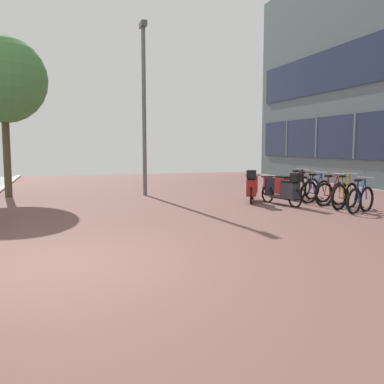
{
  "coord_description": "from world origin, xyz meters",
  "views": [
    {
      "loc": [
        -0.13,
        -6.21,
        1.76
      ],
      "look_at": [
        2.15,
        1.0,
        0.93
      ],
      "focal_mm": 39.18,
      "sensor_mm": 36.0,
      "label": 1
    }
  ],
  "objects_px": {
    "bicycle_rack_01": "(345,196)",
    "scooter_near": "(252,187)",
    "scooter_far": "(286,190)",
    "street_tree": "(3,80)",
    "bicycle_rack_04": "(305,189)",
    "bicycle_rack_03": "(316,191)",
    "lamp_post": "(144,101)",
    "bicycle_rack_05": "(298,187)",
    "bicycle_rack_00": "(360,199)",
    "bicycle_rack_02": "(332,194)",
    "scooter_mid": "(279,186)"
  },
  "relations": [
    {
      "from": "bicycle_rack_04",
      "to": "street_tree",
      "type": "bearing_deg",
      "value": 158.46
    },
    {
      "from": "bicycle_rack_01",
      "to": "scooter_far",
      "type": "bearing_deg",
      "value": 140.98
    },
    {
      "from": "bicycle_rack_01",
      "to": "bicycle_rack_05",
      "type": "bearing_deg",
      "value": 85.88
    },
    {
      "from": "bicycle_rack_02",
      "to": "bicycle_rack_04",
      "type": "bearing_deg",
      "value": 91.68
    },
    {
      "from": "bicycle_rack_02",
      "to": "bicycle_rack_04",
      "type": "height_order",
      "value": "bicycle_rack_04"
    },
    {
      "from": "bicycle_rack_03",
      "to": "lamp_post",
      "type": "distance_m",
      "value": 6.6
    },
    {
      "from": "bicycle_rack_00",
      "to": "bicycle_rack_04",
      "type": "distance_m",
      "value": 2.76
    },
    {
      "from": "bicycle_rack_01",
      "to": "bicycle_rack_00",
      "type": "bearing_deg",
      "value": -93.6
    },
    {
      "from": "bicycle_rack_04",
      "to": "scooter_far",
      "type": "height_order",
      "value": "scooter_far"
    },
    {
      "from": "bicycle_rack_03",
      "to": "bicycle_rack_04",
      "type": "height_order",
      "value": "bicycle_rack_04"
    },
    {
      "from": "bicycle_rack_02",
      "to": "bicycle_rack_03",
      "type": "height_order",
      "value": "bicycle_rack_03"
    },
    {
      "from": "bicycle_rack_00",
      "to": "bicycle_rack_03",
      "type": "bearing_deg",
      "value": 89.23
    },
    {
      "from": "scooter_far",
      "to": "bicycle_rack_01",
      "type": "bearing_deg",
      "value": -39.02
    },
    {
      "from": "scooter_far",
      "to": "lamp_post",
      "type": "bearing_deg",
      "value": 132.35
    },
    {
      "from": "bicycle_rack_00",
      "to": "scooter_near",
      "type": "relative_size",
      "value": 0.78
    },
    {
      "from": "lamp_post",
      "to": "bicycle_rack_02",
      "type": "bearing_deg",
      "value": -40.76
    },
    {
      "from": "bicycle_rack_01",
      "to": "bicycle_rack_02",
      "type": "height_order",
      "value": "bicycle_rack_01"
    },
    {
      "from": "bicycle_rack_01",
      "to": "bicycle_rack_04",
      "type": "distance_m",
      "value": 2.07
    },
    {
      "from": "bicycle_rack_03",
      "to": "lamp_post",
      "type": "height_order",
      "value": "lamp_post"
    },
    {
      "from": "bicycle_rack_02",
      "to": "bicycle_rack_05",
      "type": "distance_m",
      "value": 2.07
    },
    {
      "from": "street_tree",
      "to": "bicycle_rack_04",
      "type": "bearing_deg",
      "value": -21.54
    },
    {
      "from": "bicycle_rack_00",
      "to": "bicycle_rack_01",
      "type": "xyz_separation_m",
      "value": [
        0.04,
        0.69,
        0.02
      ]
    },
    {
      "from": "street_tree",
      "to": "bicycle_rack_02",
      "type": "bearing_deg",
      "value": -28.32
    },
    {
      "from": "bicycle_rack_02",
      "to": "bicycle_rack_05",
      "type": "height_order",
      "value": "bicycle_rack_05"
    },
    {
      "from": "bicycle_rack_01",
      "to": "scooter_mid",
      "type": "height_order",
      "value": "bicycle_rack_01"
    },
    {
      "from": "bicycle_rack_02",
      "to": "bicycle_rack_04",
      "type": "distance_m",
      "value": 1.38
    },
    {
      "from": "bicycle_rack_04",
      "to": "street_tree",
      "type": "distance_m",
      "value": 10.74
    },
    {
      "from": "bicycle_rack_02",
      "to": "bicycle_rack_05",
      "type": "relative_size",
      "value": 0.98
    },
    {
      "from": "bicycle_rack_01",
      "to": "bicycle_rack_02",
      "type": "bearing_deg",
      "value": 84.21
    },
    {
      "from": "bicycle_rack_05",
      "to": "scooter_far",
      "type": "xyz_separation_m",
      "value": [
        -1.49,
        -1.71,
        0.1
      ]
    },
    {
      "from": "scooter_near",
      "to": "lamp_post",
      "type": "height_order",
      "value": "lamp_post"
    },
    {
      "from": "bicycle_rack_04",
      "to": "scooter_mid",
      "type": "height_order",
      "value": "bicycle_rack_04"
    },
    {
      "from": "scooter_near",
      "to": "lamp_post",
      "type": "bearing_deg",
      "value": 134.26
    },
    {
      "from": "bicycle_rack_04",
      "to": "street_tree",
      "type": "height_order",
      "value": "street_tree"
    },
    {
      "from": "bicycle_rack_05",
      "to": "scooter_near",
      "type": "relative_size",
      "value": 0.84
    },
    {
      "from": "scooter_near",
      "to": "street_tree",
      "type": "distance_m",
      "value": 9.05
    },
    {
      "from": "bicycle_rack_02",
      "to": "bicycle_rack_03",
      "type": "xyz_separation_m",
      "value": [
        -0.09,
        0.69,
        0.0
      ]
    },
    {
      "from": "bicycle_rack_00",
      "to": "scooter_mid",
      "type": "height_order",
      "value": "bicycle_rack_00"
    },
    {
      "from": "bicycle_rack_04",
      "to": "scooter_far",
      "type": "relative_size",
      "value": 0.77
    },
    {
      "from": "scooter_mid",
      "to": "scooter_near",
      "type": "bearing_deg",
      "value": -151.6
    },
    {
      "from": "scooter_far",
      "to": "bicycle_rack_04",
      "type": "bearing_deg",
      "value": 37.7
    },
    {
      "from": "bicycle_rack_03",
      "to": "street_tree",
      "type": "xyz_separation_m",
      "value": [
        -9.37,
        4.4,
        3.62
      ]
    },
    {
      "from": "street_tree",
      "to": "bicycle_rack_05",
      "type": "bearing_deg",
      "value": -17.52
    },
    {
      "from": "scooter_far",
      "to": "street_tree",
      "type": "height_order",
      "value": "street_tree"
    },
    {
      "from": "bicycle_rack_01",
      "to": "bicycle_rack_02",
      "type": "relative_size",
      "value": 0.99
    },
    {
      "from": "lamp_post",
      "to": "street_tree",
      "type": "bearing_deg",
      "value": 168.71
    },
    {
      "from": "bicycle_rack_01",
      "to": "scooter_near",
      "type": "xyz_separation_m",
      "value": [
        -1.95,
        1.97,
        0.12
      ]
    },
    {
      "from": "bicycle_rack_03",
      "to": "scooter_mid",
      "type": "height_order",
      "value": "bicycle_rack_03"
    },
    {
      "from": "lamp_post",
      "to": "scooter_far",
      "type": "bearing_deg",
      "value": -47.65
    },
    {
      "from": "bicycle_rack_05",
      "to": "scooter_near",
      "type": "height_order",
      "value": "scooter_near"
    }
  ]
}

